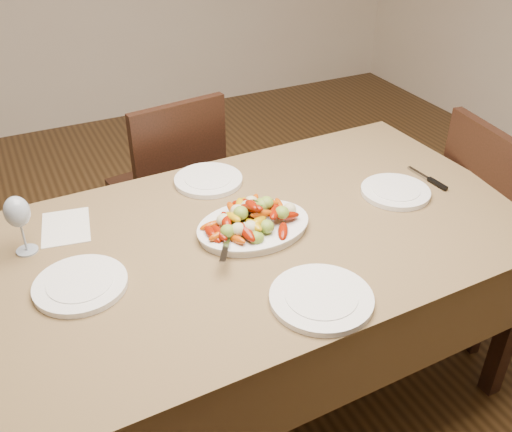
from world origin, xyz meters
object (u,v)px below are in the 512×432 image
object	(u,v)px
plate_near	(321,299)
serving_platter	(253,228)
chair_right	(505,228)
dining_table	(256,319)
wine_glass	(20,224)
plate_right	(395,192)
plate_far	(208,180)
chair_far	(165,188)
plate_left	(81,285)

from	to	relation	value
plate_near	serving_platter	bearing A→B (deg)	92.82
chair_right	serving_platter	distance (m)	1.17
dining_table	serving_platter	bearing A→B (deg)	117.96
wine_glass	plate_right	bearing A→B (deg)	-9.97
plate_far	dining_table	bearing A→B (deg)	-87.57
plate_far	chair_far	bearing A→B (deg)	92.72
chair_right	plate_far	world-z (taller)	chair_right
chair_far	plate_right	distance (m)	1.10
plate_far	serving_platter	bearing A→B (deg)	-88.29
dining_table	plate_left	world-z (taller)	plate_left
serving_platter	chair_right	bearing A→B (deg)	-3.23
chair_right	plate_near	distance (m)	1.19
chair_right	plate_left	distance (m)	1.71
plate_left	dining_table	bearing A→B (deg)	3.14
chair_right	wine_glass	bearing A→B (deg)	89.17
serving_platter	wine_glass	size ratio (longest dim) A/B	1.77
plate_left	wine_glass	world-z (taller)	wine_glass
plate_right	plate_far	size ratio (longest dim) A/B	0.97
dining_table	chair_right	xyz separation A→B (m)	(1.12, -0.05, 0.10)
plate_near	plate_left	bearing A→B (deg)	149.10
plate_right	wine_glass	size ratio (longest dim) A/B	1.20
plate_far	plate_near	distance (m)	0.75
dining_table	chair_right	distance (m)	1.13
wine_glass	plate_far	bearing A→B (deg)	13.20
plate_left	plate_far	bearing A→B (deg)	36.14
dining_table	plate_near	xyz separation A→B (m)	(0.01, -0.38, 0.39)
plate_near	wine_glass	world-z (taller)	wine_glass
plate_right	chair_far	bearing A→B (deg)	123.93
serving_platter	plate_left	world-z (taller)	serving_platter
chair_right	dining_table	bearing A→B (deg)	94.89
plate_near	wine_glass	bearing A→B (deg)	139.43
dining_table	plate_near	distance (m)	0.54
plate_near	wine_glass	size ratio (longest dim) A/B	1.39
chair_far	plate_right	bearing A→B (deg)	115.70
plate_far	wine_glass	world-z (taller)	wine_glass
chair_far	chair_right	world-z (taller)	same
chair_right	serving_platter	world-z (taller)	chair_right
plate_left	plate_far	size ratio (longest dim) A/B	1.04
chair_far	plate_near	xyz separation A→B (m)	(0.05, -1.26, 0.29)
dining_table	plate_far	size ratio (longest dim) A/B	7.31
dining_table	chair_far	xyz separation A→B (m)	(-0.04, 0.88, 0.10)
chair_right	plate_right	size ratio (longest dim) A/B	3.88
chair_far	plate_left	world-z (taller)	chair_far
chair_far	serving_platter	xyz separation A→B (m)	(0.04, -0.87, 0.30)
plate_far	wine_glass	xyz separation A→B (m)	(-0.66, -0.16, 0.09)
dining_table	plate_left	bearing A→B (deg)	-176.86
plate_right	plate_far	bearing A→B (deg)	146.88
chair_right	plate_near	size ratio (longest dim) A/B	3.33
chair_right	plate_right	bearing A→B (deg)	92.37
plate_right	wine_glass	bearing A→B (deg)	170.03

